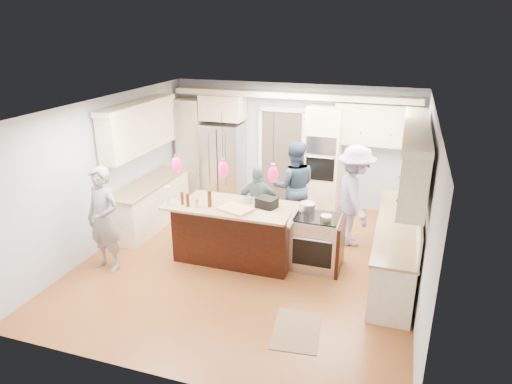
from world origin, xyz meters
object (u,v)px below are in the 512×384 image
kitchen_island (238,231)px  island_range (318,242)px  refrigerator (223,162)px  person_bar_end (104,219)px  person_far_left (294,187)px

kitchen_island → island_range: kitchen_island is taller
kitchen_island → island_range: (1.41, 0.08, -0.03)m
refrigerator → kitchen_island: bearing=-63.1°
person_bar_end → refrigerator: bearing=90.2°
island_range → person_bar_end: size_ratio=0.52×
person_far_left → refrigerator: bearing=-47.6°
refrigerator → island_range: 3.71m
person_bar_end → person_far_left: bearing=54.1°
island_range → person_bar_end: bearing=-161.3°
person_bar_end → kitchen_island: bearing=38.8°
refrigerator → island_range: (2.71, -2.49, -0.44)m
person_bar_end → person_far_left: (2.59, 2.49, 0.01)m
person_far_left → kitchen_island: bearing=48.3°
island_range → person_bar_end: person_bar_end is taller
refrigerator → island_range: size_ratio=1.96×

